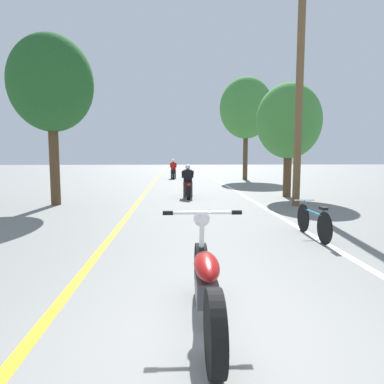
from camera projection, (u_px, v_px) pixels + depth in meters
ground_plane at (224, 365)px, 2.73m from camera, size 120.00×120.00×0.00m
lane_stripe_center at (145, 193)px, 15.14m from camera, size 0.14×48.00×0.01m
lane_stripe_edge at (239, 193)px, 15.35m from camera, size 0.14×48.00×0.01m
utility_pole at (299, 90)px, 10.94m from camera, size 1.10×0.24×7.33m
roadside_tree_right_near at (289, 121)px, 13.56m from camera, size 2.58×2.32×4.52m
roadside_tree_right_far at (246, 108)px, 23.24m from camera, size 3.59×3.23×6.95m
roadside_tree_left at (51, 84)px, 11.20m from camera, size 2.74×2.46×5.60m
motorcycle_foreground at (206, 284)px, 3.30m from camera, size 0.86×2.03×1.07m
motorcycle_rider_lead at (188, 185)px, 13.61m from camera, size 0.50×2.06×1.31m
motorcycle_rider_far at (173, 171)px, 24.72m from camera, size 0.50×1.99×1.40m
bicycle_parked at (313, 221)px, 6.93m from camera, size 0.44×1.69×0.72m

